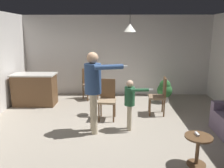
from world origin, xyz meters
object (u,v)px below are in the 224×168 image
Objects in this scene: dining_chair_by_counter at (160,95)px; potted_plant_corner at (165,90)px; spare_remote_on_table at (197,134)px; side_table_by_couch at (198,147)px; person_child at (130,99)px; kitchen_counter at (35,89)px; person_adult at (94,84)px; dining_chair_near_wall at (89,82)px; dining_chair_centre_back at (107,98)px.

dining_chair_by_counter is 1.40× the size of potted_plant_corner.
side_table_by_couch is at bearing -64.62° from spare_remote_on_table.
kitchen_counter is at bearing -127.98° from person_child.
person_child reaches higher than side_table_by_couch.
person_adult is at bearing 129.58° from dining_chair_by_counter.
kitchen_counter reaches higher than side_table_by_couch.
person_child is at bearing 126.69° from side_table_by_couch.
kitchen_counter reaches higher than spare_remote_on_table.
dining_chair_by_counter is 7.69× the size of spare_remote_on_table.
person_adult is at bearing 67.63° from dining_chair_near_wall.
side_table_by_couch is 3.44m from potted_plant_corner.
dining_chair_by_counter is 1.00× the size of dining_chair_centre_back.
spare_remote_on_table is (3.75, -3.06, 0.06)m from kitchen_counter.
dining_chair_by_counter reaches higher than side_table_by_couch.
potted_plant_corner is (0.17, 3.44, 0.07)m from side_table_by_couch.
person_adult reaches higher than spare_remote_on_table.
dining_chair_by_counter is at bearing -108.46° from potted_plant_corner.
kitchen_counter is at bearing -21.08° from dining_chair_centre_back.
spare_remote_on_table is (-0.19, -3.40, 0.15)m from potted_plant_corner.
dining_chair_centre_back is 7.69× the size of spare_remote_on_table.
person_adult reaches higher than dining_chair_by_counter.
dining_chair_near_wall is at bearing 174.61° from person_adult.
spare_remote_on_table is at bearing 41.58° from person_adult.
dining_chair_by_counter reaches higher than spare_remote_on_table.
dining_chair_near_wall is 7.69× the size of spare_remote_on_table.
dining_chair_by_counter reaches higher than potted_plant_corner.
person_adult is 1.75× the size of dining_chair_by_counter.
dining_chair_centre_back is 1.40× the size of potted_plant_corner.
kitchen_counter is 9.69× the size of spare_remote_on_table.
potted_plant_corner is at bearing 123.48° from person_adult.
dining_chair_near_wall is 1.40× the size of potted_plant_corner.
dining_chair_centre_back is (2.21, -1.05, 0.07)m from kitchen_counter.
dining_chair_centre_back is (-1.37, -0.31, 0.00)m from dining_chair_by_counter.
side_table_by_couch is at bearing -170.76° from dining_chair_by_counter.
person_adult is at bearing -43.55° from kitchen_counter.
dining_chair_by_counter reaches higher than kitchen_counter.
dining_chair_by_counter is 1.40m from dining_chair_centre_back.
person_child reaches higher than dining_chair_by_counter.
person_child is 8.75× the size of spare_remote_on_table.
kitchen_counter is 3.96m from potted_plant_corner.
person_adult reaches higher than dining_chair_centre_back.
dining_chair_centre_back is (-0.53, 0.68, -0.16)m from person_child.
dining_chair_by_counter is 2.33m from spare_remote_on_table.
dining_chair_by_counter is (1.62, 1.13, -0.54)m from person_adult.
dining_chair_centre_back is at bearing 148.37° from person_adult.
dining_chair_by_counter is at bearing 133.66° from person_child.
side_table_by_couch is 0.52× the size of dining_chair_centre_back.
dining_chair_centre_back is (-1.56, 2.05, 0.22)m from side_table_by_couch.
potted_plant_corner reaches higher than spare_remote_on_table.
kitchen_counter is 1.69m from dining_chair_near_wall.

